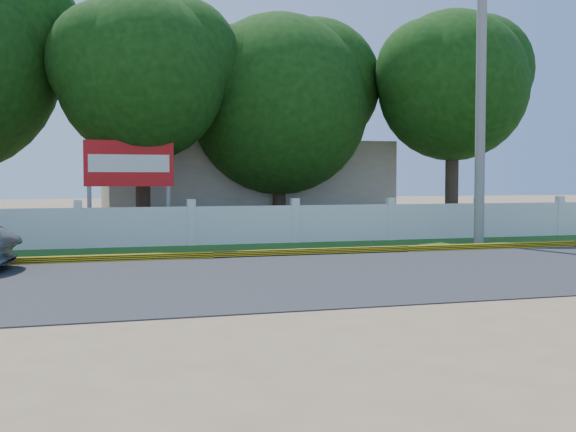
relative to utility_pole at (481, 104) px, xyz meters
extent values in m
plane|color=#9E8460|center=(-7.88, -9.35, -3.97)|extent=(120.00, 120.00, 0.00)
cube|color=#38383A|center=(-7.88, -4.85, -3.96)|extent=(60.00, 7.00, 0.02)
cube|color=#2D601E|center=(-7.88, 0.40, -3.95)|extent=(60.00, 3.50, 0.03)
cube|color=yellow|center=(-7.88, -1.30, -3.89)|extent=(40.00, 0.18, 0.16)
cube|color=silver|center=(-7.88, 1.85, -3.42)|extent=(40.00, 0.10, 1.10)
cube|color=#B7AD99|center=(-4.88, 8.65, -2.37)|extent=(10.00, 6.00, 3.20)
cylinder|color=gray|center=(0.00, 0.00, 0.00)|extent=(0.28, 0.28, 7.94)
cylinder|color=gray|center=(-10.56, 2.95, -2.97)|extent=(0.12, 0.12, 2.00)
cylinder|color=gray|center=(-8.36, 2.95, -2.97)|extent=(0.12, 0.12, 2.00)
cube|color=red|center=(-9.46, 2.95, -1.67)|extent=(2.50, 0.12, 1.30)
cube|color=silver|center=(-9.46, 2.89, -1.67)|extent=(2.25, 0.02, 0.49)
cylinder|color=#473828|center=(-8.96, 4.21, -2.20)|extent=(0.44, 0.44, 3.53)
sphere|color=#1A4C11|center=(-8.96, 4.21, 0.96)|extent=(5.07, 5.07, 5.07)
cylinder|color=#473828|center=(1.20, 3.65, -2.18)|extent=(0.44, 0.44, 3.59)
sphere|color=#1A4C11|center=(1.20, 3.65, 0.99)|extent=(5.01, 5.01, 5.01)
cylinder|color=#473828|center=(-4.29, 5.52, -2.62)|extent=(0.44, 0.44, 2.69)
sphere|color=#1A4C11|center=(-4.29, 5.52, 0.39)|extent=(6.06, 6.06, 6.06)
camera|label=1|loc=(-11.08, -17.91, -2.09)|focal=45.00mm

